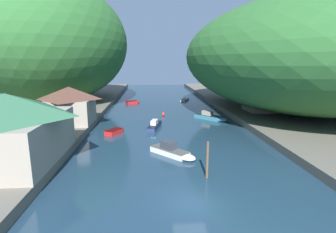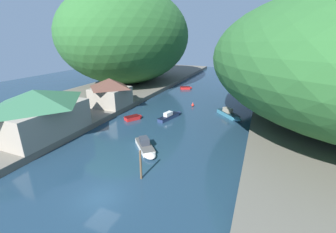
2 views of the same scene
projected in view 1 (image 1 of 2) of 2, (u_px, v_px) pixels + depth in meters
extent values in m
plane|color=#1E384C|center=(165.00, 116.00, 47.93)|extent=(130.00, 130.00, 0.00)
cube|color=#666056|center=(39.00, 116.00, 46.26)|extent=(22.00, 120.00, 0.92)
cube|color=#666056|center=(284.00, 112.00, 49.41)|extent=(22.00, 120.00, 0.92)
ellipsoid|color=#2D662D|center=(54.00, 43.00, 57.53)|extent=(31.52, 44.13, 25.73)
ellipsoid|color=#2D662D|center=(295.00, 56.00, 47.24)|extent=(38.98, 54.57, 19.68)
cube|color=gray|center=(10.00, 139.00, 23.73)|extent=(8.36, 11.18, 4.09)
pyramid|color=#38704C|center=(6.00, 105.00, 23.08)|extent=(9.02, 12.07, 2.15)
cube|color=gray|center=(70.00, 111.00, 38.40)|extent=(6.29, 6.11, 3.54)
pyramid|color=brown|center=(69.00, 93.00, 37.84)|extent=(6.79, 6.60, 1.84)
cube|color=gray|center=(260.00, 101.00, 47.97)|extent=(5.00, 5.72, 3.68)
pyramid|color=#38704C|center=(261.00, 86.00, 47.42)|extent=(5.40, 6.18, 1.66)
cube|color=teal|center=(208.00, 117.00, 45.55)|extent=(4.47, 4.67, 0.69)
ellipsoid|color=teal|center=(220.00, 119.00, 43.88)|extent=(2.73, 2.79, 0.69)
cube|color=#132A33|center=(208.00, 115.00, 45.47)|extent=(4.56, 4.76, 0.03)
cube|color=#9E937F|center=(207.00, 113.00, 45.50)|extent=(1.95, 1.99, 0.77)
cube|color=silver|center=(170.00, 152.00, 28.31)|extent=(4.21, 4.38, 0.60)
ellipsoid|color=silver|center=(186.00, 157.00, 26.79)|extent=(2.61, 2.66, 0.60)
cube|color=#504E4A|center=(170.00, 149.00, 28.25)|extent=(4.30, 4.47, 0.03)
cube|color=#333842|center=(169.00, 145.00, 28.26)|extent=(1.87, 1.90, 0.87)
cube|color=silver|center=(185.00, 100.00, 67.02)|extent=(2.72, 4.29, 0.36)
ellipsoid|color=silver|center=(187.00, 99.00, 68.93)|extent=(1.91, 2.36, 0.36)
cube|color=#504E4A|center=(185.00, 99.00, 66.98)|extent=(2.77, 4.38, 0.03)
cube|color=red|center=(132.00, 102.00, 62.41)|extent=(3.08, 2.67, 0.61)
ellipsoid|color=red|center=(137.00, 102.00, 63.07)|extent=(1.88, 2.01, 0.61)
cube|color=#450A0A|center=(132.00, 101.00, 62.35)|extent=(3.14, 2.72, 0.03)
cube|color=red|center=(114.00, 132.00, 36.22)|extent=(2.44, 2.84, 0.65)
ellipsoid|color=red|center=(119.00, 130.00, 37.31)|extent=(1.73, 1.73, 0.65)
cube|color=#450A0A|center=(114.00, 129.00, 36.15)|extent=(2.49, 2.90, 0.03)
cube|color=navy|center=(155.00, 126.00, 39.41)|extent=(2.30, 5.08, 0.61)
ellipsoid|color=navy|center=(158.00, 122.00, 41.80)|extent=(1.64, 2.66, 0.61)
cube|color=black|center=(155.00, 124.00, 39.35)|extent=(2.35, 5.18, 0.03)
cube|color=silver|center=(154.00, 122.00, 39.13)|extent=(1.19, 1.87, 0.70)
cylinder|color=brown|center=(207.00, 161.00, 22.44)|extent=(0.22, 0.22, 3.13)
sphere|color=brown|center=(208.00, 143.00, 22.10)|extent=(0.20, 0.20, 0.20)
sphere|color=red|center=(163.00, 114.00, 48.16)|extent=(0.57, 0.57, 0.57)
cone|color=red|center=(163.00, 112.00, 48.07)|extent=(0.29, 0.29, 0.29)
cylinder|color=#282D3D|center=(24.00, 170.00, 20.93)|extent=(0.13, 0.13, 0.85)
cylinder|color=#282D3D|center=(25.00, 170.00, 21.09)|extent=(0.13, 0.13, 0.85)
cube|color=#B2231E|center=(23.00, 161.00, 20.86)|extent=(0.32, 0.43, 0.62)
sphere|color=beige|center=(23.00, 156.00, 20.77)|extent=(0.22, 0.22, 0.22)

